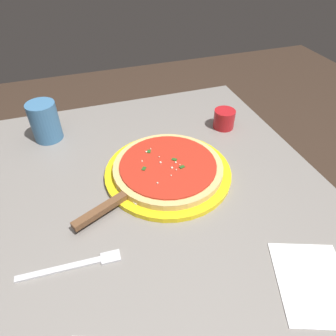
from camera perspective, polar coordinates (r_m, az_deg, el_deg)
name	(u,v)px	position (r m, az deg, el deg)	size (l,w,h in m)	color
ground_plane	(164,327)	(1.32, -0.85, -27.60)	(5.00, 5.00, 0.00)	#38281E
restaurant_table	(161,233)	(0.81, -1.25, -12.12)	(0.91, 0.79, 0.73)	black
serving_plate	(168,172)	(0.74, 0.00, -0.79)	(0.31, 0.31, 0.01)	yellow
pizza	(168,167)	(0.73, 0.00, 0.15)	(0.26, 0.26, 0.02)	#DBB26B
pizza_server	(116,201)	(0.67, -9.62, -6.11)	(0.13, 0.22, 0.01)	silver
cup_tall_drink	(45,122)	(0.90, -22.04, 8.06)	(0.08, 0.08, 0.11)	teal
cup_small_sauce	(224,119)	(0.92, 10.45, 9.02)	(0.06, 0.06, 0.05)	#B2191E
napkin_folded_right	(313,282)	(0.62, 25.51, -18.76)	(0.16, 0.12, 0.00)	white
fork	(76,265)	(0.61, -16.82, -17.02)	(0.03, 0.19, 0.00)	silver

